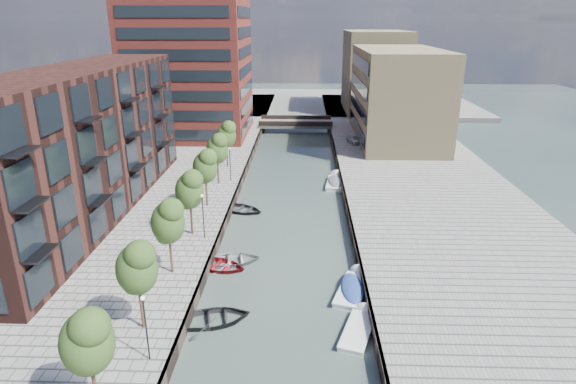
{
  "coord_description": "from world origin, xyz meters",
  "views": [
    {
      "loc": [
        1.45,
        -14.3,
        19.29
      ],
      "look_at": [
        0.0,
        29.37,
        3.5
      ],
      "focal_mm": 30.0,
      "sensor_mm": 36.0,
      "label": 1
    }
  ],
  "objects_px": {
    "bridge": "(296,123)",
    "tree_2": "(168,220)",
    "sloop_4": "(241,211)",
    "car": "(354,140)",
    "tree_3": "(189,188)",
    "sloop_0": "(214,322)",
    "tree_4": "(205,165)",
    "sloop_3": "(232,263)",
    "tree_1": "(136,266)",
    "motorboat_4": "(336,182)",
    "tree_5": "(217,148)",
    "tree_6": "(226,134)",
    "motorboat_3": "(353,288)",
    "sloop_2": "(219,268)",
    "tree_0": "(87,339)",
    "motorboat_2": "(360,328)"
  },
  "relations": [
    {
      "from": "sloop_2",
      "to": "sloop_3",
      "type": "bearing_deg",
      "value": -28.51
    },
    {
      "from": "motorboat_3",
      "to": "tree_5",
      "type": "bearing_deg",
      "value": 122.64
    },
    {
      "from": "tree_0",
      "to": "sloop_0",
      "type": "xyz_separation_m",
      "value": [
        4.02,
        9.02,
        -5.31
      ]
    },
    {
      "from": "car",
      "to": "tree_4",
      "type": "bearing_deg",
      "value": -141.53
    },
    {
      "from": "tree_2",
      "to": "sloop_4",
      "type": "xyz_separation_m",
      "value": [
        3.4,
        14.8,
        -5.31
      ]
    },
    {
      "from": "tree_1",
      "to": "bridge",
      "type": "bearing_deg",
      "value": 82.07
    },
    {
      "from": "motorboat_4",
      "to": "motorboat_2",
      "type": "bearing_deg",
      "value": -90.36
    },
    {
      "from": "car",
      "to": "sloop_4",
      "type": "bearing_deg",
      "value": -136.93
    },
    {
      "from": "tree_5",
      "to": "motorboat_4",
      "type": "height_order",
      "value": "tree_5"
    },
    {
      "from": "tree_6",
      "to": "motorboat_3",
      "type": "relative_size",
      "value": 1.06
    },
    {
      "from": "sloop_2",
      "to": "motorboat_3",
      "type": "distance_m",
      "value": 11.15
    },
    {
      "from": "tree_0",
      "to": "tree_3",
      "type": "xyz_separation_m",
      "value": [
        0.0,
        21.0,
        0.0
      ]
    },
    {
      "from": "motorboat_3",
      "to": "bridge",
      "type": "bearing_deg",
      "value": 95.57
    },
    {
      "from": "tree_0",
      "to": "motorboat_2",
      "type": "relative_size",
      "value": 1.19
    },
    {
      "from": "tree_6",
      "to": "motorboat_3",
      "type": "height_order",
      "value": "tree_6"
    },
    {
      "from": "tree_0",
      "to": "motorboat_3",
      "type": "height_order",
      "value": "tree_0"
    },
    {
      "from": "bridge",
      "to": "tree_2",
      "type": "distance_m",
      "value": 54.81
    },
    {
      "from": "tree_0",
      "to": "tree_3",
      "type": "relative_size",
      "value": 1.0
    },
    {
      "from": "sloop_4",
      "to": "car",
      "type": "height_order",
      "value": "car"
    },
    {
      "from": "bridge",
      "to": "motorboat_3",
      "type": "bearing_deg",
      "value": -84.43
    },
    {
      "from": "sloop_2",
      "to": "sloop_4",
      "type": "height_order",
      "value": "sloop_4"
    },
    {
      "from": "tree_4",
      "to": "motorboat_2",
      "type": "height_order",
      "value": "tree_4"
    },
    {
      "from": "tree_0",
      "to": "tree_6",
      "type": "bearing_deg",
      "value": 90.0
    },
    {
      "from": "motorboat_4",
      "to": "sloop_4",
      "type": "bearing_deg",
      "value": -138.23
    },
    {
      "from": "tree_6",
      "to": "sloop_2",
      "type": "xyz_separation_m",
      "value": [
        3.1,
        -25.55,
        -5.31
      ]
    },
    {
      "from": "sloop_3",
      "to": "tree_5",
      "type": "bearing_deg",
      "value": -0.51
    },
    {
      "from": "tree_4",
      "to": "sloop_4",
      "type": "distance_m",
      "value": 6.35
    },
    {
      "from": "tree_2",
      "to": "sloop_0",
      "type": "distance_m",
      "value": 8.31
    },
    {
      "from": "tree_3",
      "to": "sloop_0",
      "type": "bearing_deg",
      "value": -71.43
    },
    {
      "from": "tree_6",
      "to": "motorboat_4",
      "type": "distance_m",
      "value": 15.33
    },
    {
      "from": "tree_3",
      "to": "motorboat_2",
      "type": "bearing_deg",
      "value": -42.02
    },
    {
      "from": "tree_4",
      "to": "sloop_3",
      "type": "relative_size",
      "value": 1.23
    },
    {
      "from": "bridge",
      "to": "tree_4",
      "type": "xyz_separation_m",
      "value": [
        -8.5,
        -40.0,
        3.92
      ]
    },
    {
      "from": "tree_0",
      "to": "sloop_0",
      "type": "relative_size",
      "value": 1.17
    },
    {
      "from": "tree_1",
      "to": "car",
      "type": "relative_size",
      "value": 1.7
    },
    {
      "from": "sloop_4",
      "to": "car",
      "type": "bearing_deg",
      "value": -5.02
    },
    {
      "from": "tree_4",
      "to": "sloop_0",
      "type": "height_order",
      "value": "tree_4"
    },
    {
      "from": "tree_2",
      "to": "sloop_2",
      "type": "relative_size",
      "value": 1.27
    },
    {
      "from": "tree_5",
      "to": "tree_6",
      "type": "xyz_separation_m",
      "value": [
        0.0,
        7.0,
        0.0
      ]
    },
    {
      "from": "tree_4",
      "to": "car",
      "type": "height_order",
      "value": "tree_4"
    },
    {
      "from": "tree_1",
      "to": "motorboat_4",
      "type": "distance_m",
      "value": 34.6
    },
    {
      "from": "motorboat_3",
      "to": "tree_1",
      "type": "bearing_deg",
      "value": -155.12
    },
    {
      "from": "bridge",
      "to": "sloop_4",
      "type": "distance_m",
      "value": 39.55
    },
    {
      "from": "motorboat_2",
      "to": "motorboat_3",
      "type": "distance_m",
      "value": 4.83
    },
    {
      "from": "tree_4",
      "to": "tree_5",
      "type": "height_order",
      "value": "same"
    },
    {
      "from": "sloop_3",
      "to": "motorboat_3",
      "type": "xyz_separation_m",
      "value": [
        9.74,
        -3.97,
        0.22
      ]
    },
    {
      "from": "tree_3",
      "to": "sloop_2",
      "type": "height_order",
      "value": "tree_3"
    },
    {
      "from": "motorboat_3",
      "to": "motorboat_2",
      "type": "bearing_deg",
      "value": -90.51
    },
    {
      "from": "tree_0",
      "to": "sloop_3",
      "type": "relative_size",
      "value": 1.23
    },
    {
      "from": "bridge",
      "to": "motorboat_4",
      "type": "bearing_deg",
      "value": -79.58
    }
  ]
}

